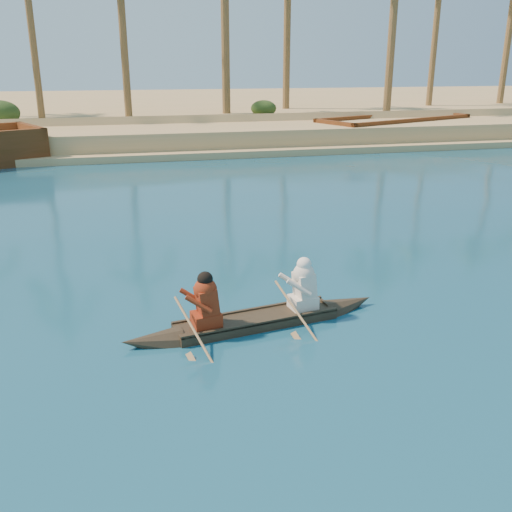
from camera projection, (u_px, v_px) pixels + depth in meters
name	position (u px, v px, depth m)	size (l,w,h in m)	color
sandy_embankment	(50.00, 114.00, 50.29)	(150.00, 51.00, 1.50)	tan
palm_grove	(20.00, 11.00, 36.95)	(110.00, 14.00, 16.00)	#43581F
shrub_cluster	(26.00, 123.00, 35.93)	(100.00, 6.00, 2.40)	black
canoe	(256.00, 312.00, 11.07)	(5.31, 1.55, 1.45)	#33291C
barge_right	(394.00, 130.00, 37.20)	(11.38, 7.26, 1.80)	#622D15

